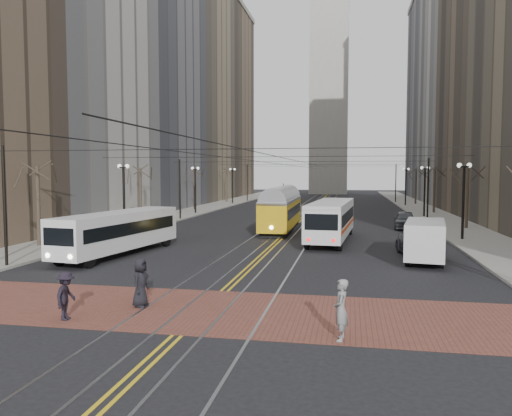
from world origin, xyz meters
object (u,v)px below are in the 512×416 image
at_px(pedestrian_b, 341,310).
at_px(pedestrian_d, 66,296).
at_px(sedan_grey, 405,220).
at_px(clock_tower, 330,45).
at_px(cargo_van, 425,242).
at_px(sedan_parked, 419,244).
at_px(rear_bus, 331,221).
at_px(transit_bus, 119,234).
at_px(streetcar, 281,213).
at_px(pedestrian_a, 140,283).

xyz_separation_m(pedestrian_b, pedestrian_d, (-9.47, 0.38, -0.10)).
bearing_deg(pedestrian_b, sedan_grey, 172.80).
xyz_separation_m(clock_tower, pedestrian_d, (-4.37, -108.12, -35.10)).
distance_m(cargo_van, sedan_grey, 17.88).
height_order(sedan_parked, pedestrian_d, pedestrian_d).
relative_size(rear_bus, sedan_grey, 2.40).
distance_m(cargo_van, pedestrian_b, 15.09).
distance_m(transit_bus, sedan_parked, 18.58).
bearing_deg(transit_bus, cargo_van, 10.78).
height_order(sedan_grey, pedestrian_b, pedestrian_b).
xyz_separation_m(streetcar, sedan_parked, (10.27, -12.79, -0.74)).
bearing_deg(pedestrian_d, sedan_grey, -29.14).
bearing_deg(cargo_van, clock_tower, 104.67).
distance_m(clock_tower, streetcar, 86.38).
bearing_deg(pedestrian_b, pedestrian_d, -90.29).
bearing_deg(sedan_grey, cargo_van, -87.74).
distance_m(clock_tower, transit_bus, 101.43).
relative_size(transit_bus, sedan_grey, 2.26).
bearing_deg(clock_tower, pedestrian_b, -87.31).
bearing_deg(streetcar, sedan_grey, 14.16).
distance_m(cargo_van, pedestrian_d, 19.79).
xyz_separation_m(rear_bus, pedestrian_a, (-6.49, -19.90, -0.55)).
bearing_deg(pedestrian_d, pedestrian_a, -45.17).
xyz_separation_m(transit_bus, rear_bus, (12.78, 8.83, 0.15)).
bearing_deg(streetcar, rear_bus, -56.53).
xyz_separation_m(cargo_van, pedestrian_d, (-13.94, -14.03, -0.33)).
relative_size(sedan_grey, pedestrian_d, 2.80).
relative_size(transit_bus, cargo_van, 2.00).
height_order(streetcar, cargo_van, streetcar).
xyz_separation_m(transit_bus, sedan_grey, (19.16, 18.71, -0.54)).
height_order(sedan_parked, pedestrian_b, pedestrian_b).
xyz_separation_m(transit_bus, pedestrian_b, (13.93, -13.57, -0.39)).
relative_size(transit_bus, pedestrian_b, 5.70).
height_order(cargo_van, sedan_parked, cargo_van).
relative_size(cargo_van, sedan_parked, 1.01).
xyz_separation_m(transit_bus, sedan_parked, (18.34, 2.93, -0.57)).
xyz_separation_m(clock_tower, sedan_grey, (10.32, -76.22, -35.15)).
xyz_separation_m(streetcar, rear_bus, (4.72, -6.89, -0.02)).
height_order(clock_tower, sedan_parked, clock_tower).
xyz_separation_m(sedan_grey, sedan_parked, (-0.82, -15.78, -0.04)).
distance_m(cargo_van, pedestrian_a, 16.99).
relative_size(cargo_van, pedestrian_a, 2.90).
relative_size(sedan_parked, pedestrian_b, 2.82).
height_order(clock_tower, streetcar, clock_tower).
bearing_deg(rear_bus, pedestrian_b, -82.84).
relative_size(pedestrian_a, pedestrian_d, 1.09).
bearing_deg(rear_bus, pedestrian_a, -103.83).
xyz_separation_m(transit_bus, pedestrian_a, (6.30, -11.07, -0.41)).
bearing_deg(pedestrian_d, streetcar, -11.51).
bearing_deg(sedan_parked, pedestrian_b, -109.42).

